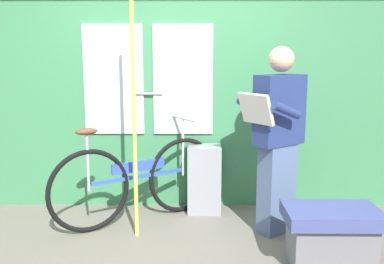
# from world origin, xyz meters

# --- Properties ---
(ground_plane) EXTENTS (5.94, 3.83, 0.04)m
(ground_plane) POSITION_xyz_m (0.00, 0.00, -0.02)
(ground_plane) COLOR #666056
(train_door_wall) EXTENTS (4.94, 0.28, 2.32)m
(train_door_wall) POSITION_xyz_m (-0.01, 1.11, 1.21)
(train_door_wall) COLOR #387A4C
(train_door_wall) RESTS_ON ground_plane
(bicycle_near_door) EXTENTS (1.49, 0.97, 0.97)m
(bicycle_near_door) POSITION_xyz_m (-0.26, 0.63, 0.40)
(bicycle_near_door) COLOR black
(bicycle_near_door) RESTS_ON ground_plane
(passenger_reading_newspaper) EXTENTS (0.62, 0.58, 1.65)m
(passenger_reading_newspaper) POSITION_xyz_m (0.99, 0.39, 0.87)
(passenger_reading_newspaper) COLOR slate
(passenger_reading_newspaper) RESTS_ON ground_plane
(trash_bin_by_wall) EXTENTS (0.33, 0.28, 0.68)m
(trash_bin_by_wall) POSITION_xyz_m (0.37, 0.89, 0.34)
(trash_bin_by_wall) COLOR gray
(trash_bin_by_wall) RESTS_ON ground_plane
(handrail_pole) EXTENTS (0.04, 0.04, 2.28)m
(handrail_pole) POSITION_xyz_m (-0.24, 0.29, 1.14)
(handrail_pole) COLOR #C6C14C
(handrail_pole) RESTS_ON ground_plane
(bench_seat_corner) EXTENTS (0.70, 0.44, 0.45)m
(bench_seat_corner) POSITION_xyz_m (1.30, -0.24, 0.24)
(bench_seat_corner) COLOR #3D477F
(bench_seat_corner) RESTS_ON ground_plane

